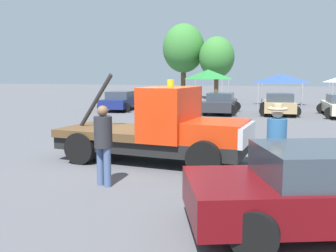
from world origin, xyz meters
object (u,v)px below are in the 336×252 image
object	(u,v)px
parked_car_charcoal	(221,103)
tree_center	(184,49)
parked_car_tan	(279,104)
traffic_cone	(154,128)
person_near_truck	(276,141)
foreground_car	(336,189)
person_at_hood	(103,140)
tow_truck	(162,131)
parked_car_navy	(121,101)
parked_car_skyblue	(168,101)
canopy_tent_green	(208,74)
tree_left	(217,57)
canopy_tent_blue	(281,78)

from	to	relation	value
parked_car_charcoal	tree_center	bearing A→B (deg)	21.11
parked_car_tan	traffic_cone	distance (m)	11.05
person_near_truck	traffic_cone	xyz separation A→B (m)	(-5.24, 6.45, -0.85)
foreground_car	person_at_hood	xyz separation A→B (m)	(-4.65, 0.89, 0.39)
tow_truck	person_at_hood	world-z (taller)	tow_truck
parked_car_tan	person_at_hood	bearing A→B (deg)	165.57
tow_truck	foreground_car	xyz separation A→B (m)	(4.19, -3.42, -0.27)
parked_car_navy	parked_car_skyblue	size ratio (longest dim) A/B	0.99
person_at_hood	traffic_cone	distance (m)	7.45
parked_car_skyblue	tree_center	bearing A→B (deg)	20.94
parked_car_charcoal	canopy_tent_green	bearing A→B (deg)	14.36
parked_car_tan	traffic_cone	world-z (taller)	parked_car_tan
foreground_car	traffic_cone	bearing A→B (deg)	104.87
tow_truck	tree_left	world-z (taller)	tree_left
parked_car_skyblue	tree_left	bearing A→B (deg)	4.89
parked_car_skyblue	parked_car_navy	bearing A→B (deg)	115.93
person_at_hood	canopy_tent_green	size ratio (longest dim) A/B	0.57
foreground_car	tow_truck	bearing A→B (deg)	118.03
parked_car_charcoal	parked_car_tan	size ratio (longest dim) A/B	1.05
foreground_car	traffic_cone	distance (m)	10.26
person_at_hood	parked_car_navy	size ratio (longest dim) A/B	0.36
tree_left	tree_center	world-z (taller)	tree_center
canopy_tent_green	tree_center	world-z (taller)	tree_center
tree_center	parked_car_navy	bearing A→B (deg)	-91.21
parked_car_charcoal	tree_center	world-z (taller)	tree_center
person_at_hood	foreground_car	bearing A→B (deg)	-82.88
tow_truck	canopy_tent_green	xyz separation A→B (m)	(-3.81, 22.13, 1.62)
person_near_truck	canopy_tent_blue	bearing A→B (deg)	123.20
canopy_tent_blue	tree_left	xyz separation A→B (m)	(-6.48, 5.19, 2.02)
tree_left	traffic_cone	world-z (taller)	tree_left
person_near_truck	tree_center	xyz separation A→B (m)	(-11.14, 30.32, 4.14)
person_near_truck	person_at_hood	distance (m)	3.71
parked_car_charcoal	canopy_tent_blue	distance (m)	9.10
parked_car_skyblue	parked_car_charcoal	distance (m)	4.09
parked_car_tan	canopy_tent_blue	bearing A→B (deg)	-2.91
tree_left	tree_center	size ratio (longest dim) A/B	0.81
foreground_car	tree_left	world-z (taller)	tree_left
canopy_tent_blue	tree_center	bearing A→B (deg)	149.28
parked_car_navy	traffic_cone	size ratio (longest dim) A/B	9.09
person_near_truck	tree_left	xyz separation A→B (m)	(-7.41, 29.45, 3.12)
parked_car_navy	tree_left	xyz separation A→B (m)	(4.03, 13.47, 3.58)
parked_car_tan	parked_car_navy	bearing A→B (deg)	88.06
tow_truck	person_near_truck	world-z (taller)	tow_truck
person_at_hood	canopy_tent_blue	distance (m)	25.22
parked_car_tan	tree_left	world-z (taller)	tree_left
canopy_tent_green	parked_car_tan	bearing A→B (deg)	-49.46
canopy_tent_green	traffic_cone	bearing A→B (deg)	-84.28
foreground_car	tree_left	size ratio (longest dim) A/B	0.82
tow_truck	canopy_tent_green	bearing A→B (deg)	102.50
traffic_cone	parked_car_navy	bearing A→B (deg)	123.06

